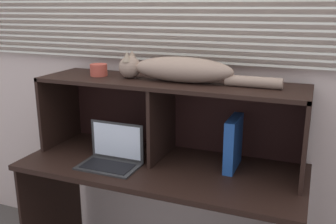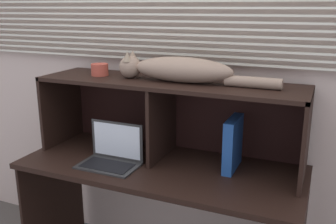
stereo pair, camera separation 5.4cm
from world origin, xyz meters
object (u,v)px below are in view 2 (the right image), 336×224
at_px(binder_upright, 233,144).
at_px(small_basket, 100,70).
at_px(laptop, 112,155).
at_px(cat, 178,70).
at_px(book_stack, 120,147).

distance_m(binder_upright, small_basket, 0.90).
bearing_deg(laptop, cat, 33.76).
relative_size(laptop, small_basket, 3.23).
bearing_deg(small_basket, binder_upright, 0.00).
height_order(cat, book_stack, cat).
bearing_deg(book_stack, laptop, -71.69).
relative_size(binder_upright, book_stack, 1.05).
bearing_deg(book_stack, small_basket, -179.84).
bearing_deg(binder_upright, small_basket, 180.00).
bearing_deg(cat, small_basket, 180.00).
bearing_deg(laptop, book_stack, 108.31).
relative_size(cat, book_stack, 3.36).
bearing_deg(binder_upright, book_stack, 179.97).
bearing_deg(small_basket, cat, 0.00).
distance_m(binder_upright, book_stack, 0.72).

